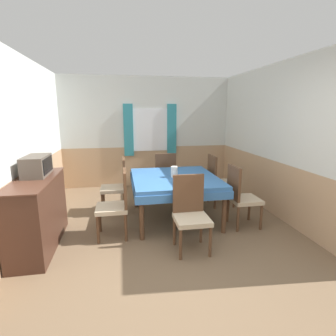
{
  "coord_description": "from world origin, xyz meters",
  "views": [
    {
      "loc": [
        -0.64,
        -2.31,
        1.79
      ],
      "look_at": [
        0.11,
        1.82,
        0.88
      ],
      "focal_mm": 28.0,
      "sensor_mm": 36.0,
      "label": 1
    }
  ],
  "objects_px": {
    "chair_right_near": "(241,195)",
    "vase": "(174,172)",
    "chair_left_far": "(117,184)",
    "tv": "(37,166)",
    "chair_left_near": "(117,202)",
    "chair_head_window": "(165,175)",
    "chair_head_near": "(190,211)",
    "dining_table": "(175,182)",
    "chair_right_far": "(218,179)",
    "sideboard": "(38,213)"
  },
  "relations": [
    {
      "from": "chair_right_far",
      "to": "dining_table",
      "type": "bearing_deg",
      "value": -62.7
    },
    {
      "from": "chair_head_window",
      "to": "sideboard",
      "type": "height_order",
      "value": "chair_head_window"
    },
    {
      "from": "chair_right_far",
      "to": "chair_right_near",
      "type": "distance_m",
      "value": 0.98
    },
    {
      "from": "dining_table",
      "to": "chair_right_near",
      "type": "xyz_separation_m",
      "value": [
        0.95,
        -0.49,
        -0.12
      ]
    },
    {
      "from": "chair_left_far",
      "to": "tv",
      "type": "distance_m",
      "value": 1.49
    },
    {
      "from": "chair_left_far",
      "to": "tv",
      "type": "relative_size",
      "value": 1.84
    },
    {
      "from": "chair_right_far",
      "to": "tv",
      "type": "height_order",
      "value": "tv"
    },
    {
      "from": "vase",
      "to": "dining_table",
      "type": "bearing_deg",
      "value": 64.03
    },
    {
      "from": "chair_head_window",
      "to": "sideboard",
      "type": "distance_m",
      "value": 2.56
    },
    {
      "from": "dining_table",
      "to": "chair_right_near",
      "type": "relative_size",
      "value": 1.57
    },
    {
      "from": "chair_head_window",
      "to": "chair_right_near",
      "type": "distance_m",
      "value": 1.78
    },
    {
      "from": "chair_head_near",
      "to": "chair_left_near",
      "type": "relative_size",
      "value": 1.0
    },
    {
      "from": "dining_table",
      "to": "chair_left_near",
      "type": "relative_size",
      "value": 1.57
    },
    {
      "from": "chair_head_window",
      "to": "tv",
      "type": "xyz_separation_m",
      "value": [
        -1.99,
        -1.43,
        0.56
      ]
    },
    {
      "from": "dining_table",
      "to": "chair_right_near",
      "type": "bearing_deg",
      "value": -27.3
    },
    {
      "from": "chair_head_window",
      "to": "chair_right_near",
      "type": "bearing_deg",
      "value": -57.72
    },
    {
      "from": "chair_head_window",
      "to": "chair_left_far",
      "type": "height_order",
      "value": "same"
    },
    {
      "from": "chair_head_near",
      "to": "chair_left_near",
      "type": "bearing_deg",
      "value": -28.86
    },
    {
      "from": "chair_right_far",
      "to": "chair_head_window",
      "type": "bearing_deg",
      "value": -118.86
    },
    {
      "from": "chair_head_near",
      "to": "chair_right_near",
      "type": "height_order",
      "value": "same"
    },
    {
      "from": "chair_left_near",
      "to": "vase",
      "type": "relative_size",
      "value": 5.46
    },
    {
      "from": "chair_left_far",
      "to": "chair_right_near",
      "type": "height_order",
      "value": "same"
    },
    {
      "from": "chair_left_far",
      "to": "chair_right_far",
      "type": "distance_m",
      "value": 1.9
    },
    {
      "from": "chair_head_window",
      "to": "vase",
      "type": "xyz_separation_m",
      "value": [
        -0.01,
        -1.04,
        0.31
      ]
    },
    {
      "from": "chair_right_far",
      "to": "sideboard",
      "type": "height_order",
      "value": "chair_right_far"
    },
    {
      "from": "dining_table",
      "to": "chair_head_window",
      "type": "relative_size",
      "value": 1.57
    },
    {
      "from": "sideboard",
      "to": "tv",
      "type": "relative_size",
      "value": 2.57
    },
    {
      "from": "chair_head_window",
      "to": "chair_right_far",
      "type": "xyz_separation_m",
      "value": [
        0.95,
        -0.52,
        0.0
      ]
    },
    {
      "from": "sideboard",
      "to": "tv",
      "type": "height_order",
      "value": "tv"
    },
    {
      "from": "chair_left_near",
      "to": "chair_left_far",
      "type": "bearing_deg",
      "value": 0.0
    },
    {
      "from": "vase",
      "to": "chair_head_near",
      "type": "bearing_deg",
      "value": -89.19
    },
    {
      "from": "chair_head_window",
      "to": "vase",
      "type": "distance_m",
      "value": 1.09
    },
    {
      "from": "dining_table",
      "to": "chair_right_far",
      "type": "xyz_separation_m",
      "value": [
        0.95,
        0.49,
        -0.12
      ]
    },
    {
      "from": "sideboard",
      "to": "vase",
      "type": "distance_m",
      "value": 2.08
    },
    {
      "from": "sideboard",
      "to": "vase",
      "type": "bearing_deg",
      "value": 16.61
    },
    {
      "from": "chair_head_near",
      "to": "sideboard",
      "type": "relative_size",
      "value": 0.71
    },
    {
      "from": "dining_table",
      "to": "chair_right_far",
      "type": "relative_size",
      "value": 1.57
    },
    {
      "from": "chair_left_far",
      "to": "sideboard",
      "type": "xyz_separation_m",
      "value": [
        -1.03,
        -1.11,
        -0.04
      ]
    },
    {
      "from": "chair_head_near",
      "to": "chair_right_near",
      "type": "xyz_separation_m",
      "value": [
        0.95,
        0.52,
        0.0
      ]
    },
    {
      "from": "chair_right_near",
      "to": "vase",
      "type": "bearing_deg",
      "value": -115.59
    },
    {
      "from": "chair_right_far",
      "to": "vase",
      "type": "xyz_separation_m",
      "value": [
        -0.97,
        -0.52,
        0.31
      ]
    },
    {
      "from": "dining_table",
      "to": "sideboard",
      "type": "bearing_deg",
      "value": -162.75
    },
    {
      "from": "chair_right_near",
      "to": "vase",
      "type": "relative_size",
      "value": 5.46
    },
    {
      "from": "chair_right_far",
      "to": "chair_left_far",
      "type": "bearing_deg",
      "value": -90.0
    },
    {
      "from": "tv",
      "to": "sideboard",
      "type": "bearing_deg",
      "value": -86.65
    },
    {
      "from": "dining_table",
      "to": "chair_right_far",
      "type": "bearing_deg",
      "value": 27.3
    },
    {
      "from": "dining_table",
      "to": "tv",
      "type": "distance_m",
      "value": 2.08
    },
    {
      "from": "chair_head_window",
      "to": "chair_head_near",
      "type": "relative_size",
      "value": 1.0
    },
    {
      "from": "chair_right_near",
      "to": "chair_head_near",
      "type": "bearing_deg",
      "value": -61.14
    },
    {
      "from": "chair_head_near",
      "to": "tv",
      "type": "relative_size",
      "value": 1.84
    }
  ]
}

